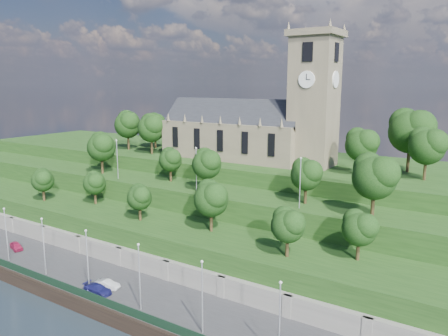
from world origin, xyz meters
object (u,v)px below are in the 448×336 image
Objects in this scene: church at (254,125)px; car_middle at (107,284)px; car_left at (16,246)px; car_right at (98,289)px.

church is 46.19m from car_middle.
car_left is 25.52m from car_right.
car_left is at bearing -123.49° from church.
church is 10.17× the size of car_left.
church reaches higher than car_middle.
car_middle is at bearing -91.56° from church.
car_middle is 0.85× the size of car_right.
church reaches higher than car_right.
church is 47.75m from car_right.
car_right reaches higher than car_middle.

